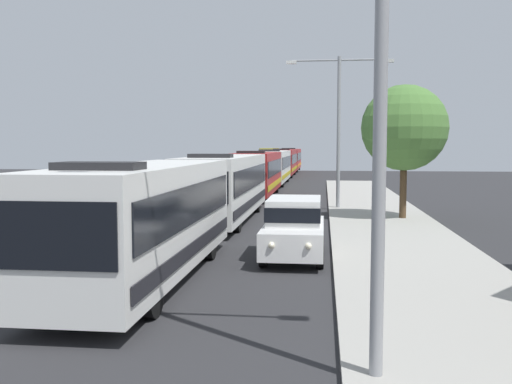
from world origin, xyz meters
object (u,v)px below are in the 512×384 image
at_px(bus_fourth_in_line, 273,166).
at_px(streetlamp_near, 382,0).
at_px(bus_tail_end, 290,159).
at_px(bus_second_in_line, 226,185).
at_px(bus_lead, 147,217).
at_px(streetlamp_mid, 339,116).
at_px(box_truck_oncoming, 269,158).
at_px(bus_rear, 284,162).
at_px(roadside_tree, 404,128).
at_px(white_suv, 294,226).
at_px(bus_middle, 257,172).

distance_m(bus_fourth_in_line, streetlamp_near, 44.23).
bearing_deg(bus_tail_end, bus_second_in_line, -90.00).
height_order(bus_lead, bus_second_in_line, same).
relative_size(bus_fourth_in_line, streetlamp_mid, 1.51).
bearing_deg(box_truck_oncoming, streetlamp_near, -83.32).
xyz_separation_m(bus_lead, bus_tail_end, (0.00, 64.65, 0.00)).
relative_size(bus_fourth_in_line, bus_rear, 1.04).
xyz_separation_m(bus_tail_end, streetlamp_near, (5.40, -70.66, 3.90)).
height_order(bus_rear, streetlamp_mid, streetlamp_mid).
bearing_deg(bus_second_in_line, streetlamp_near, -73.51).
height_order(bus_tail_end, streetlamp_mid, streetlamp_mid).
bearing_deg(bus_rear, roadside_tree, -77.82).
relative_size(bus_second_in_line, streetlamp_mid, 1.48).
distance_m(bus_tail_end, streetlamp_near, 70.97).
xyz_separation_m(bus_lead, white_suv, (3.70, 3.38, -0.66)).
relative_size(bus_lead, bus_rear, 0.88).
distance_m(white_suv, roadside_tree, 11.08).
xyz_separation_m(bus_fourth_in_line, bus_rear, (-0.00, 13.70, -0.00)).
distance_m(streetlamp_near, streetlamp_mid, 23.18).
height_order(bus_lead, streetlamp_mid, streetlamp_mid).
xyz_separation_m(white_suv, streetlamp_mid, (1.70, 13.78, 4.13)).
distance_m(bus_lead, bus_second_in_line, 12.23).
bearing_deg(bus_middle, bus_fourth_in_line, 90.00).
xyz_separation_m(bus_rear, streetlamp_near, (5.40, -57.43, 3.90)).
xyz_separation_m(bus_middle, white_suv, (3.70, -21.67, -0.66)).
xyz_separation_m(bus_middle, streetlamp_near, (5.40, -31.06, 3.90)).
bearing_deg(white_suv, bus_rear, 94.40).
relative_size(bus_second_in_line, bus_middle, 1.07).
xyz_separation_m(bus_lead, roadside_tree, (8.32, 12.88, 2.67)).
relative_size(bus_middle, bus_rear, 0.96).
relative_size(bus_second_in_line, box_truck_oncoming, 1.56).
bearing_deg(roadside_tree, bus_lead, -122.84).
distance_m(bus_second_in_line, roadside_tree, 8.76).
xyz_separation_m(bus_lead, bus_middle, (0.00, 25.05, 0.00)).
bearing_deg(white_suv, bus_middle, 99.68).
xyz_separation_m(bus_middle, box_truck_oncoming, (-3.30, 43.18, 0.02)).
xyz_separation_m(bus_fourth_in_line, bus_tail_end, (0.00, 26.93, 0.00)).
xyz_separation_m(bus_tail_end, white_suv, (3.70, -61.27, -0.66)).
bearing_deg(bus_second_in_line, streetlamp_mid, 42.42).
height_order(bus_rear, streetlamp_near, streetlamp_near).
relative_size(bus_lead, white_suv, 2.31).
bearing_deg(bus_rear, white_suv, -85.60).
bearing_deg(roadside_tree, white_suv, -115.92).
bearing_deg(white_suv, box_truck_oncoming, 96.16).
xyz_separation_m(bus_lead, bus_fourth_in_line, (0.00, 37.72, 0.00)).
xyz_separation_m(bus_fourth_in_line, streetlamp_mid, (5.40, -20.55, 3.47)).
bearing_deg(streetlamp_mid, streetlamp_near, -90.00).
relative_size(bus_fourth_in_line, bus_tail_end, 1.00).
height_order(bus_fourth_in_line, bus_tail_end, same).
distance_m(box_truck_oncoming, streetlamp_mid, 51.92).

